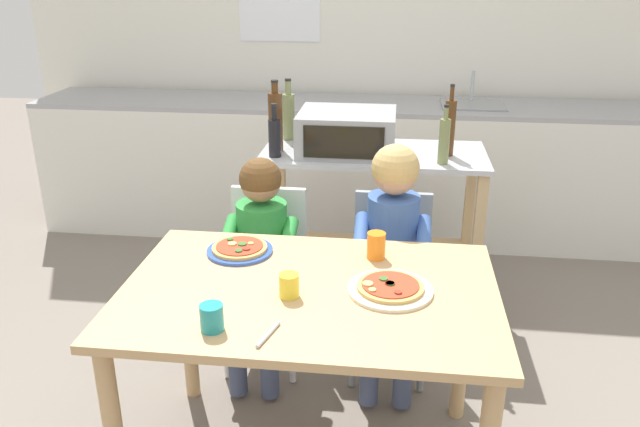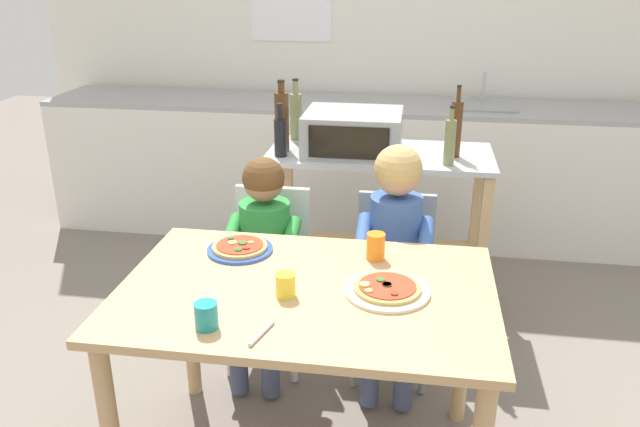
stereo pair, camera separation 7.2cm
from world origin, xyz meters
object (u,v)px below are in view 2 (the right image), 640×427
bottle_tall_green_wine (282,120)px  dining_table (306,316)px  bottle_dark_olive_oil (280,136)px  bottle_brown_beer (456,128)px  kitchen_island_cart (378,206)px  child_in_green_shirt (262,244)px  serving_spoon (262,333)px  bottle_squat_spirits (450,141)px  pizza_plate_blue_rimmed (240,248)px  toaster_oven (353,132)px  dining_chair_right (394,272)px  drinking_cup_yellow (286,285)px  child_in_blue_striped_shirt (394,239)px  pizza_plate_cream (387,289)px  drinking_cup_teal (206,316)px  dining_chair_left (270,264)px  drinking_cup_orange (376,246)px  bottle_clear_vinegar (296,115)px

bottle_tall_green_wine → dining_table: size_ratio=0.28×
bottle_dark_olive_oil → bottle_brown_beer: bearing=8.3°
kitchen_island_cart → dining_table: size_ratio=0.89×
child_in_green_shirt → serving_spoon: (0.22, -0.88, 0.13)m
kitchen_island_cart → bottle_tall_green_wine: bottle_tall_green_wine is taller
bottle_squat_spirits → bottle_brown_beer: 0.15m
kitchen_island_cart → pizza_plate_blue_rimmed: (-0.45, -0.99, 0.18)m
toaster_oven → bottle_dark_olive_oil: size_ratio=1.82×
bottle_dark_olive_oil → dining_chair_right: (0.59, -0.38, -0.50)m
bottle_squat_spirits → bottle_tall_green_wine: size_ratio=0.79×
dining_table → drinking_cup_yellow: bearing=-132.4°
drinking_cup_yellow → kitchen_island_cart: bearing=80.6°
dining_chair_right → child_in_blue_striped_shirt: bearing=-90.0°
pizza_plate_cream → serving_spoon: size_ratio=2.03×
child_in_blue_striped_shirt → drinking_cup_teal: bearing=-120.6°
bottle_squat_spirits → child_in_green_shirt: bearing=-148.0°
drinking_cup_teal → drinking_cup_yellow: bearing=49.5°
bottle_tall_green_wine → serving_spoon: size_ratio=2.54×
toaster_oven → dining_chair_left: toaster_oven is taller
dining_chair_right → child_in_green_shirt: 0.60m
drinking_cup_yellow → drinking_cup_orange: (0.27, 0.32, 0.01)m
bottle_squat_spirits → drinking_cup_orange: bottle_squat_spirits is taller
bottle_tall_green_wine → pizza_plate_blue_rimmed: (0.04, -0.95, -0.26)m
bottle_tall_green_wine → child_in_blue_striped_shirt: bearing=-45.0°
drinking_cup_orange → drinking_cup_teal: size_ratio=1.21×
bottle_squat_spirits → dining_chair_left: size_ratio=0.35×
dining_chair_left → drinking_cup_orange: bearing=-41.0°
kitchen_island_cart → pizza_plate_blue_rimmed: 1.10m
bottle_tall_green_wine → serving_spoon: bearing=-80.4°
dining_table → pizza_plate_blue_rimmed: 0.40m
dining_chair_left → serving_spoon: size_ratio=5.79×
drinking_cup_yellow → dining_table: bearing=47.6°
bottle_dark_olive_oil → bottle_brown_beer: 0.85m
kitchen_island_cart → bottle_clear_vinegar: bottle_clear_vinegar is taller
toaster_oven → bottle_clear_vinegar: 0.39m
dining_chair_right → bottle_tall_green_wine: bearing=141.1°
bottle_tall_green_wine → drinking_cup_orange: bottle_tall_green_wine is taller
bottle_clear_vinegar → serving_spoon: bearing=-82.5°
bottle_squat_spirits → dining_table: 1.23m
bottle_dark_olive_oil → drinking_cup_orange: bearing=-57.4°
bottle_tall_green_wine → dining_table: 1.30m
dining_table → bottle_brown_beer: bearing=66.7°
kitchen_island_cart → drinking_cup_yellow: (-0.21, -1.30, 0.21)m
kitchen_island_cart → drinking_cup_teal: (-0.41, -1.52, 0.21)m
toaster_oven → pizza_plate_blue_rimmed: toaster_oven is taller
bottle_brown_beer → dining_chair_left: (-0.82, -0.51, -0.54)m
bottle_squat_spirits → kitchen_island_cart: bearing=153.3°
dining_chair_right → child_in_blue_striped_shirt: size_ratio=0.76×
drinking_cup_yellow → drinking_cup_teal: 0.30m
toaster_oven → drinking_cup_teal: size_ratio=5.76×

